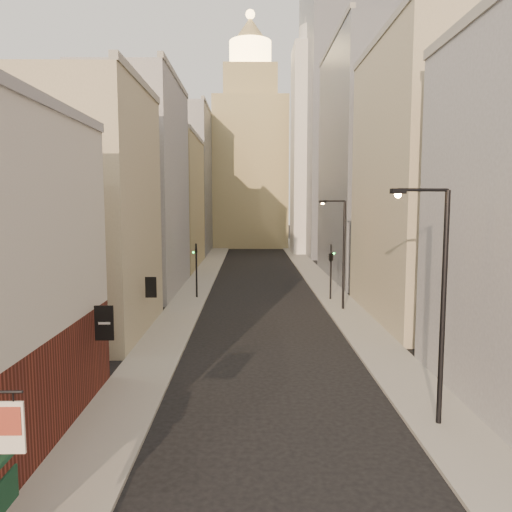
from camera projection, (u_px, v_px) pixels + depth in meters
The scene contains 15 objects.
sidewalk_left at pixel (207, 271), 62.24m from camera, with size 3.00×140.00×0.15m, color #9C998E.
sidewalk_right at pixel (311, 271), 62.39m from camera, with size 3.00×140.00×0.15m, color #9C998E.
left_bldg_beige at pixel (83, 213), 32.48m from camera, with size 8.00×12.00×16.00m, color tan.
left_bldg_grey at pixel (137, 188), 48.17m from camera, with size 8.00×16.00×20.00m, color gray.
left_bldg_tan at pixel (168, 203), 66.22m from camera, with size 8.00×18.00×17.00m, color tan.
left_bldg_wingrid at pixel (187, 182), 85.72m from camera, with size 8.00×20.00×24.00m, color gray.
right_bldg_beige at pixel (429, 184), 36.53m from camera, with size 8.00×16.00×20.00m, color tan.
right_bldg_wingrid at pixel (366, 163), 56.09m from camera, with size 8.00×20.00×26.00m, color gray.
highrise at pixel (365, 99), 82.62m from camera, with size 21.00×23.00×51.20m.
clock_tower at pixel (250, 156), 97.18m from camera, with size 14.00×14.00×44.90m.
white_tower at pixel (316, 142), 83.29m from camera, with size 8.00×8.00×41.50m.
streetlamp_near at pixel (438, 294), 18.79m from camera, with size 2.38×0.71×9.20m.
streetlamp_mid at pixel (341, 248), 39.47m from camera, with size 2.23×0.92×8.82m.
traffic_light_left at pixel (196, 258), 44.54m from camera, with size 0.58×0.50×5.00m.
traffic_light_right at pixel (331, 257), 43.66m from camera, with size 0.81×0.81×5.00m.
Camera 1 is at (-1.12, -6.73, 8.71)m, focal length 35.00 mm.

